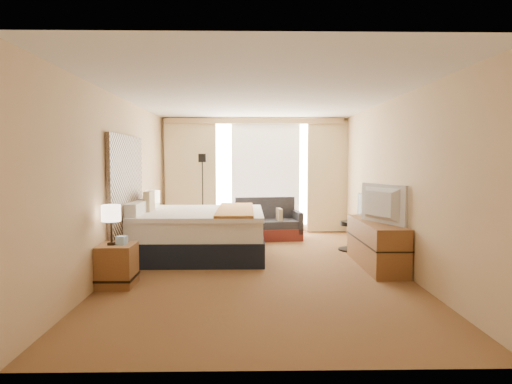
{
  "coord_description": "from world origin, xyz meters",
  "views": [
    {
      "loc": [
        -0.17,
        -6.95,
        1.64
      ],
      "look_at": [
        -0.03,
        0.4,
        1.13
      ],
      "focal_mm": 32.0,
      "sensor_mm": 36.0,
      "label": 1
    }
  ],
  "objects_px": {
    "loveseat": "(267,225)",
    "lamp_left": "(111,214)",
    "media_dresser": "(376,244)",
    "desk_chair": "(355,225)",
    "television": "(378,204)",
    "floor_lamp": "(203,178)",
    "nightstand_right": "(156,234)",
    "lamp_right": "(153,197)",
    "bed": "(195,232)",
    "nightstand_left": "(117,265)"
  },
  "relations": [
    {
      "from": "loveseat",
      "to": "lamp_left",
      "type": "xyz_separation_m",
      "value": [
        -2.17,
        -3.58,
        0.67
      ]
    },
    {
      "from": "media_dresser",
      "to": "lamp_left",
      "type": "xyz_separation_m",
      "value": [
        -3.75,
        -1.09,
        0.6
      ]
    },
    {
      "from": "desk_chair",
      "to": "media_dresser",
      "type": "bearing_deg",
      "value": -93.1
    },
    {
      "from": "media_dresser",
      "to": "loveseat",
      "type": "relative_size",
      "value": 1.24
    },
    {
      "from": "television",
      "to": "floor_lamp",
      "type": "bearing_deg",
      "value": 20.32
    },
    {
      "from": "nightstand_right",
      "to": "loveseat",
      "type": "distance_m",
      "value": 2.36
    },
    {
      "from": "lamp_right",
      "to": "bed",
      "type": "bearing_deg",
      "value": -32.11
    },
    {
      "from": "desk_chair",
      "to": "floor_lamp",
      "type": "bearing_deg",
      "value": 144.36
    },
    {
      "from": "nightstand_left",
      "to": "loveseat",
      "type": "height_order",
      "value": "loveseat"
    },
    {
      "from": "lamp_right",
      "to": "loveseat",
      "type": "bearing_deg",
      "value": 27.56
    },
    {
      "from": "bed",
      "to": "desk_chair",
      "type": "height_order",
      "value": "bed"
    },
    {
      "from": "floor_lamp",
      "to": "television",
      "type": "distance_m",
      "value": 4.41
    },
    {
      "from": "nightstand_right",
      "to": "lamp_left",
      "type": "distance_m",
      "value": 2.63
    },
    {
      "from": "nightstand_left",
      "to": "bed",
      "type": "relative_size",
      "value": 0.24
    },
    {
      "from": "loveseat",
      "to": "floor_lamp",
      "type": "bearing_deg",
      "value": 150.46
    },
    {
      "from": "lamp_left",
      "to": "floor_lamp",
      "type": "bearing_deg",
      "value": 79.48
    },
    {
      "from": "loveseat",
      "to": "lamp_right",
      "type": "distance_m",
      "value": 2.51
    },
    {
      "from": "media_dresser",
      "to": "bed",
      "type": "xyz_separation_m",
      "value": [
        -2.89,
        0.85,
        0.06
      ]
    },
    {
      "from": "nightstand_right",
      "to": "lamp_right",
      "type": "height_order",
      "value": "lamp_right"
    },
    {
      "from": "loveseat",
      "to": "desk_chair",
      "type": "height_order",
      "value": "desk_chair"
    },
    {
      "from": "media_dresser",
      "to": "floor_lamp",
      "type": "bearing_deg",
      "value": 134.2
    },
    {
      "from": "lamp_right",
      "to": "television",
      "type": "xyz_separation_m",
      "value": [
        3.68,
        -1.59,
        0.02
      ]
    },
    {
      "from": "desk_chair",
      "to": "lamp_left",
      "type": "height_order",
      "value": "lamp_left"
    },
    {
      "from": "lamp_right",
      "to": "television",
      "type": "distance_m",
      "value": 4.01
    },
    {
      "from": "lamp_left",
      "to": "television",
      "type": "height_order",
      "value": "television"
    },
    {
      "from": "nightstand_left",
      "to": "television",
      "type": "xyz_separation_m",
      "value": [
        3.65,
        0.83,
        0.72
      ]
    },
    {
      "from": "loveseat",
      "to": "desk_chair",
      "type": "bearing_deg",
      "value": -45.45
    },
    {
      "from": "floor_lamp",
      "to": "desk_chair",
      "type": "relative_size",
      "value": 1.72
    },
    {
      "from": "nightstand_right",
      "to": "desk_chair",
      "type": "bearing_deg",
      "value": -2.97
    },
    {
      "from": "desk_chair",
      "to": "television",
      "type": "relative_size",
      "value": 1.02
    },
    {
      "from": "nightstand_right",
      "to": "television",
      "type": "bearing_deg",
      "value": -24.55
    },
    {
      "from": "nightstand_left",
      "to": "desk_chair",
      "type": "distance_m",
      "value": 4.34
    },
    {
      "from": "loveseat",
      "to": "lamp_left",
      "type": "relative_size",
      "value": 2.79
    },
    {
      "from": "floor_lamp",
      "to": "lamp_right",
      "type": "distance_m",
      "value": 1.87
    },
    {
      "from": "nightstand_right",
      "to": "lamp_right",
      "type": "bearing_deg",
      "value": -108.9
    },
    {
      "from": "nightstand_left",
      "to": "floor_lamp",
      "type": "relative_size",
      "value": 0.31
    },
    {
      "from": "floor_lamp",
      "to": "bed",
      "type": "bearing_deg",
      "value": -87.73
    },
    {
      "from": "desk_chair",
      "to": "lamp_right",
      "type": "height_order",
      "value": "lamp_right"
    },
    {
      "from": "bed",
      "to": "media_dresser",
      "type": "bearing_deg",
      "value": -16.38
    },
    {
      "from": "nightstand_right",
      "to": "loveseat",
      "type": "xyz_separation_m",
      "value": [
        2.11,
        1.04,
        0.01
      ]
    },
    {
      "from": "desk_chair",
      "to": "lamp_left",
      "type": "xyz_separation_m",
      "value": [
        -3.73,
        -2.35,
        0.49
      ]
    },
    {
      "from": "nightstand_left",
      "to": "bed",
      "type": "xyz_separation_m",
      "value": [
        0.81,
        1.9,
        0.13
      ]
    },
    {
      "from": "nightstand_left",
      "to": "lamp_left",
      "type": "distance_m",
      "value": 0.68
    },
    {
      "from": "bed",
      "to": "desk_chair",
      "type": "bearing_deg",
      "value": 8.12
    },
    {
      "from": "nightstand_right",
      "to": "media_dresser",
      "type": "height_order",
      "value": "media_dresser"
    },
    {
      "from": "television",
      "to": "media_dresser",
      "type": "bearing_deg",
      "value": -34.38
    },
    {
      "from": "nightstand_right",
      "to": "media_dresser",
      "type": "xyz_separation_m",
      "value": [
        3.7,
        -1.45,
        0.07
      ]
    },
    {
      "from": "loveseat",
      "to": "lamp_left",
      "type": "distance_m",
      "value": 4.24
    },
    {
      "from": "bed",
      "to": "television",
      "type": "bearing_deg",
      "value": -20.59
    },
    {
      "from": "nightstand_right",
      "to": "loveseat",
      "type": "height_order",
      "value": "loveseat"
    }
  ]
}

